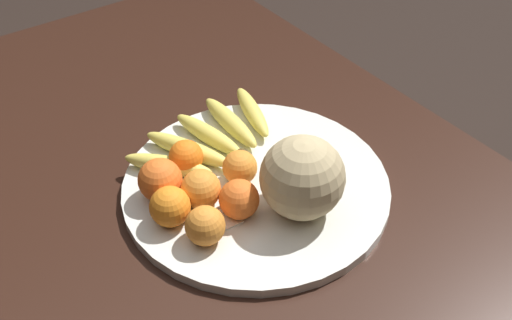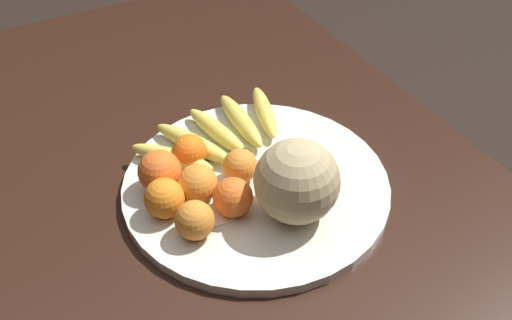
# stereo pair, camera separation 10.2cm
# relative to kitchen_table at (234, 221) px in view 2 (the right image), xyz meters

# --- Properties ---
(kitchen_table) EXTENTS (1.57, 0.93, 0.76)m
(kitchen_table) POSITION_rel_kitchen_table_xyz_m (0.00, 0.00, 0.00)
(kitchen_table) COLOR black
(kitchen_table) RESTS_ON ground_plane
(fruit_bowl) EXTENTS (0.47, 0.47, 0.02)m
(fruit_bowl) POSITION_rel_kitchen_table_xyz_m (0.03, 0.03, 0.11)
(fruit_bowl) COLOR silver
(fruit_bowl) RESTS_ON kitchen_table
(melon) EXTENTS (0.14, 0.14, 0.14)m
(melon) POSITION_rel_kitchen_table_xyz_m (0.13, 0.05, 0.18)
(melon) COLOR tan
(melon) RESTS_ON fruit_bowl
(banana_bunch) EXTENTS (0.20, 0.32, 0.04)m
(banana_bunch) POSITION_rel_kitchen_table_xyz_m (-0.11, 0.02, 0.13)
(banana_bunch) COLOR #473819
(banana_bunch) RESTS_ON fruit_bowl
(orange_front_left) EXTENTS (0.07, 0.07, 0.07)m
(orange_front_left) POSITION_rel_kitchen_table_xyz_m (0.02, -0.08, 0.15)
(orange_front_left) COLOR orange
(orange_front_left) RESTS_ON fruit_bowl
(orange_front_right) EXTENTS (0.06, 0.06, 0.06)m
(orange_front_right) POSITION_rel_kitchen_table_xyz_m (0.01, 0.01, 0.14)
(orange_front_right) COLOR orange
(orange_front_right) RESTS_ON fruit_bowl
(orange_mid_center) EXTENTS (0.06, 0.06, 0.06)m
(orange_mid_center) POSITION_rel_kitchen_table_xyz_m (0.09, -0.11, 0.15)
(orange_mid_center) COLOR orange
(orange_mid_center) RESTS_ON fruit_bowl
(orange_back_left) EXTENTS (0.08, 0.08, 0.08)m
(orange_back_left) POSITION_rel_kitchen_table_xyz_m (-0.03, -0.12, 0.15)
(orange_back_left) COLOR orange
(orange_back_left) RESTS_ON fruit_bowl
(orange_back_right) EXTENTS (0.06, 0.06, 0.06)m
(orange_back_right) POSITION_rel_kitchen_table_xyz_m (-0.07, -0.05, 0.14)
(orange_back_right) COLOR orange
(orange_back_right) RESTS_ON fruit_bowl
(orange_top_small) EXTENTS (0.07, 0.07, 0.07)m
(orange_top_small) POSITION_rel_kitchen_table_xyz_m (0.03, -0.14, 0.15)
(orange_top_small) COLOR orange
(orange_top_small) RESTS_ON fruit_bowl
(orange_side_extra) EXTENTS (0.07, 0.07, 0.07)m
(orange_side_extra) POSITION_rel_kitchen_table_xyz_m (0.08, -0.04, 0.15)
(orange_side_extra) COLOR orange
(orange_side_extra) RESTS_ON fruit_bowl
(produce_tag) EXTENTS (0.09, 0.04, 0.00)m
(produce_tag) POSITION_rel_kitchen_table_xyz_m (0.05, -0.06, 0.11)
(produce_tag) COLOR white
(produce_tag) RESTS_ON fruit_bowl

